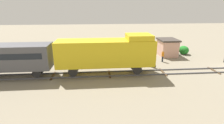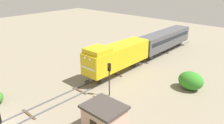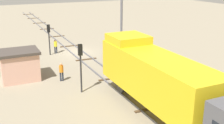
{
  "view_description": "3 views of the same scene",
  "coord_description": "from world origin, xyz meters",
  "px_view_note": "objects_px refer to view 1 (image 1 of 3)",
  "views": [
    {
      "loc": [
        -19.44,
        17.96,
        7.85
      ],
      "look_at": [
        0.41,
        16.22,
        1.41
      ],
      "focal_mm": 28.0,
      "sensor_mm": 36.0,
      "label": 1
    },
    {
      "loc": [
        18.69,
        -4.87,
        12.98
      ],
      "look_at": [
        0.88,
        14.87,
        2.61
      ],
      "focal_mm": 35.0,
      "sensor_mm": 36.0,
      "label": 2
    },
    {
      "loc": [
        10.06,
        31.82,
        9.3
      ],
      "look_at": [
        0.92,
        12.19,
        2.42
      ],
      "focal_mm": 45.0,
      "sensor_mm": 36.0,
      "label": 3
    }
  ],
  "objects_px": {
    "traffic_signal_mid": "(144,45)",
    "worker_by_signal": "(163,55)",
    "locomotive": "(107,52)",
    "relay_hut": "(167,47)"
  },
  "relations": [
    {
      "from": "traffic_signal_mid",
      "to": "worker_by_signal",
      "type": "distance_m",
      "value": 3.7
    },
    {
      "from": "traffic_signal_mid",
      "to": "locomotive",
      "type": "bearing_deg",
      "value": 123.1
    },
    {
      "from": "worker_by_signal",
      "to": "relay_hut",
      "type": "height_order",
      "value": "relay_hut"
    },
    {
      "from": "locomotive",
      "to": "traffic_signal_mid",
      "type": "distance_m",
      "value": 6.23
    },
    {
      "from": "worker_by_signal",
      "to": "locomotive",
      "type": "bearing_deg",
      "value": -49.39
    },
    {
      "from": "locomotive",
      "to": "worker_by_signal",
      "type": "height_order",
      "value": "locomotive"
    },
    {
      "from": "traffic_signal_mid",
      "to": "worker_by_signal",
      "type": "xyz_separation_m",
      "value": [
        0.8,
        -3.12,
        -1.81
      ]
    },
    {
      "from": "worker_by_signal",
      "to": "relay_hut",
      "type": "xyz_separation_m",
      "value": [
        3.3,
        -1.96,
        0.4
      ]
    },
    {
      "from": "worker_by_signal",
      "to": "traffic_signal_mid",
      "type": "bearing_deg",
      "value": -61.74
    },
    {
      "from": "traffic_signal_mid",
      "to": "worker_by_signal",
      "type": "bearing_deg",
      "value": -75.61
    }
  ]
}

